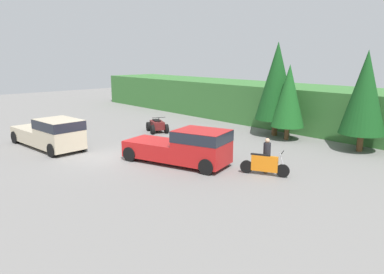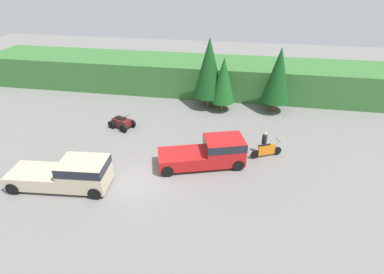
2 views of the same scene
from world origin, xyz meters
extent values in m
plane|color=slate|center=(0.00, 0.00, 0.00)|extent=(80.00, 80.00, 0.00)
cube|color=#387033|center=(0.00, 16.00, 1.57)|extent=(44.00, 6.00, 3.15)
cylinder|color=brown|center=(2.73, 11.66, 0.58)|extent=(0.39, 0.39, 1.16)
cone|color=#144719|center=(2.73, 11.66, 3.79)|extent=(2.83, 2.83, 5.27)
cylinder|color=brown|center=(4.09, 11.14, 0.45)|extent=(0.30, 0.30, 0.89)
cone|color=#19561E|center=(4.09, 11.14, 2.93)|extent=(2.18, 2.18, 4.07)
cylinder|color=brown|center=(8.74, 11.71, 0.52)|extent=(0.35, 0.35, 1.05)
cone|color=#144719|center=(8.74, 11.71, 3.44)|extent=(2.57, 2.57, 4.78)
cube|color=red|center=(4.95, 2.58, 1.05)|extent=(3.01, 2.65, 1.68)
cube|color=#1E232D|center=(4.95, 2.58, 1.61)|extent=(3.03, 2.68, 0.54)
cube|color=red|center=(2.28, 1.71, 0.63)|extent=(3.54, 2.82, 0.84)
cylinder|color=black|center=(5.39, 3.67, 0.39)|extent=(0.82, 0.51, 0.77)
cylinder|color=black|center=(5.94, 1.95, 0.39)|extent=(0.82, 0.51, 0.77)
cylinder|color=black|center=(1.02, 2.25, 0.39)|extent=(0.82, 0.51, 0.77)
cylinder|color=black|center=(1.58, 0.53, 0.39)|extent=(0.82, 0.51, 0.77)
cube|color=beige|center=(-2.86, -1.41, 1.05)|extent=(2.83, 2.20, 1.68)
cube|color=#1E232D|center=(-2.86, -1.41, 1.61)|extent=(2.85, 2.22, 0.54)
cube|color=beige|center=(-5.81, -1.68, 0.63)|extent=(3.42, 2.25, 0.84)
cylinder|color=black|center=(-2.12, -0.44, 0.39)|extent=(0.80, 0.35, 0.77)
cylinder|color=black|center=(-1.96, -2.24, 0.39)|extent=(0.80, 0.35, 0.77)
cylinder|color=black|center=(-7.01, -0.88, 0.39)|extent=(0.80, 0.35, 0.77)
cylinder|color=black|center=(-6.84, -2.68, 0.39)|extent=(0.80, 0.35, 0.77)
cylinder|color=black|center=(8.58, 4.27, 0.31)|extent=(0.60, 0.36, 0.62)
cylinder|color=black|center=(7.04, 3.54, 0.31)|extent=(0.60, 0.36, 0.62)
cube|color=orange|center=(7.81, 3.91, 0.56)|extent=(1.19, 0.68, 0.75)
cylinder|color=#B7B7BC|center=(8.53, 4.25, 0.75)|extent=(0.31, 0.18, 0.85)
cylinder|color=black|center=(8.53, 4.25, 1.19)|extent=(0.29, 0.56, 0.04)
cube|color=black|center=(7.62, 3.82, 0.97)|extent=(0.88, 0.52, 0.06)
cylinder|color=black|center=(-2.89, 6.44, 0.33)|extent=(0.70, 0.46, 0.66)
cylinder|color=black|center=(-3.28, 5.50, 0.33)|extent=(0.70, 0.46, 0.66)
cylinder|color=black|center=(-4.09, 6.93, 0.33)|extent=(0.70, 0.46, 0.66)
cylinder|color=black|center=(-4.47, 5.99, 0.33)|extent=(0.70, 0.46, 0.66)
cube|color=#5B1919|center=(-3.68, 6.22, 0.53)|extent=(1.63, 1.28, 0.56)
cylinder|color=black|center=(-3.19, 6.01, 0.98)|extent=(0.07, 0.07, 0.35)
cylinder|color=black|center=(-3.19, 6.01, 1.16)|extent=(0.40, 0.90, 0.04)
cube|color=black|center=(-3.82, 6.27, 0.85)|extent=(0.94, 0.73, 0.08)
cylinder|color=brown|center=(7.58, 4.40, 0.42)|extent=(0.23, 0.23, 0.84)
cylinder|color=brown|center=(7.65, 4.22, 0.42)|extent=(0.23, 0.23, 0.84)
cylinder|color=#232328|center=(7.61, 4.31, 1.15)|extent=(0.45, 0.45, 0.63)
sphere|color=tan|center=(7.61, 4.31, 1.58)|extent=(0.29, 0.29, 0.23)
camera|label=1|loc=(18.05, -9.79, 5.50)|focal=35.00mm
camera|label=2|loc=(5.78, -14.24, 11.62)|focal=28.00mm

